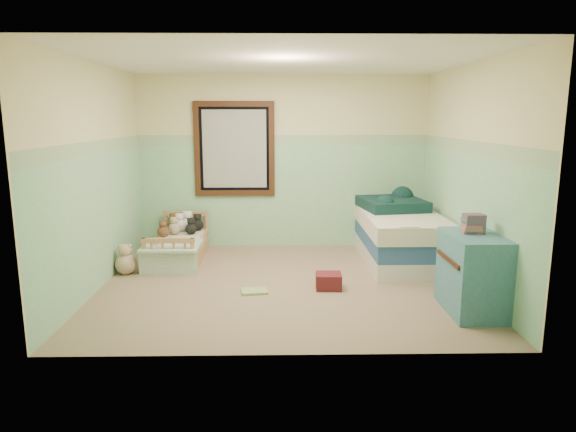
{
  "coord_description": "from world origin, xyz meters",
  "views": [
    {
      "loc": [
        -0.06,
        -5.67,
        1.91
      ],
      "look_at": [
        0.05,
        0.35,
        0.74
      ],
      "focal_mm": 31.83,
      "sensor_mm": 36.0,
      "label": 1
    }
  ],
  "objects_px": {
    "plush_floor_cream": "(162,258)",
    "dresser": "(473,274)",
    "plush_floor_tan": "(126,264)",
    "red_pillow": "(329,281)",
    "floor_book": "(254,291)",
    "twin_bed_frame": "(399,253)",
    "toddler_bed_frame": "(179,254)"
  },
  "relations": [
    {
      "from": "plush_floor_tan",
      "to": "dresser",
      "type": "xyz_separation_m",
      "value": [
        3.79,
        -1.31,
        0.26
      ]
    },
    {
      "from": "plush_floor_cream",
      "to": "red_pillow",
      "type": "xyz_separation_m",
      "value": [
        2.06,
        -0.85,
        -0.05
      ]
    },
    {
      "from": "twin_bed_frame",
      "to": "plush_floor_cream",
      "type": "bearing_deg",
      "value": -175.15
    },
    {
      "from": "floor_book",
      "to": "plush_floor_tan",
      "type": "bearing_deg",
      "value": 148.61
    },
    {
      "from": "floor_book",
      "to": "red_pillow",
      "type": "bearing_deg",
      "value": -0.7
    },
    {
      "from": "red_pillow",
      "to": "dresser",
      "type": "bearing_deg",
      "value": -27.84
    },
    {
      "from": "twin_bed_frame",
      "to": "red_pillow",
      "type": "distance_m",
      "value": 1.53
    },
    {
      "from": "toddler_bed_frame",
      "to": "red_pillow",
      "type": "bearing_deg",
      "value": -32.6
    },
    {
      "from": "red_pillow",
      "to": "floor_book",
      "type": "bearing_deg",
      "value": -172.82
    },
    {
      "from": "plush_floor_tan",
      "to": "dresser",
      "type": "distance_m",
      "value": 4.02
    },
    {
      "from": "plush_floor_cream",
      "to": "floor_book",
      "type": "distance_m",
      "value": 1.56
    },
    {
      "from": "twin_bed_frame",
      "to": "floor_book",
      "type": "relative_size",
      "value": 6.65
    },
    {
      "from": "toddler_bed_frame",
      "to": "red_pillow",
      "type": "height_order",
      "value": "red_pillow"
    },
    {
      "from": "dresser",
      "to": "floor_book",
      "type": "distance_m",
      "value": 2.3
    },
    {
      "from": "plush_floor_cream",
      "to": "dresser",
      "type": "bearing_deg",
      "value": -24.54
    },
    {
      "from": "dresser",
      "to": "red_pillow",
      "type": "bearing_deg",
      "value": 152.16
    },
    {
      "from": "dresser",
      "to": "plush_floor_cream",
      "type": "bearing_deg",
      "value": 155.46
    },
    {
      "from": "twin_bed_frame",
      "to": "floor_book",
      "type": "height_order",
      "value": "twin_bed_frame"
    },
    {
      "from": "floor_book",
      "to": "dresser",
      "type": "bearing_deg",
      "value": -23.42
    },
    {
      "from": "plush_floor_cream",
      "to": "floor_book",
      "type": "xyz_separation_m",
      "value": [
        1.23,
        -0.95,
        -0.12
      ]
    },
    {
      "from": "twin_bed_frame",
      "to": "dresser",
      "type": "relative_size",
      "value": 2.38
    },
    {
      "from": "toddler_bed_frame",
      "to": "dresser",
      "type": "bearing_deg",
      "value": -30.69
    },
    {
      "from": "twin_bed_frame",
      "to": "floor_book",
      "type": "xyz_separation_m",
      "value": [
        -1.89,
        -1.21,
        -0.1
      ]
    },
    {
      "from": "plush_floor_tan",
      "to": "red_pillow",
      "type": "xyz_separation_m",
      "value": [
        2.45,
        -0.6,
        -0.04
      ]
    },
    {
      "from": "plush_floor_tan",
      "to": "red_pillow",
      "type": "height_order",
      "value": "plush_floor_tan"
    },
    {
      "from": "plush_floor_cream",
      "to": "floor_book",
      "type": "height_order",
      "value": "plush_floor_cream"
    },
    {
      "from": "toddler_bed_frame",
      "to": "dresser",
      "type": "distance_m",
      "value": 3.81
    },
    {
      "from": "plush_floor_tan",
      "to": "floor_book",
      "type": "distance_m",
      "value": 1.76
    },
    {
      "from": "red_pillow",
      "to": "plush_floor_cream",
      "type": "bearing_deg",
      "value": 157.72
    },
    {
      "from": "plush_floor_tan",
      "to": "red_pillow",
      "type": "bearing_deg",
      "value": -13.72
    },
    {
      "from": "dresser",
      "to": "red_pillow",
      "type": "distance_m",
      "value": 1.55
    },
    {
      "from": "dresser",
      "to": "floor_book",
      "type": "bearing_deg",
      "value": 164.45
    }
  ]
}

